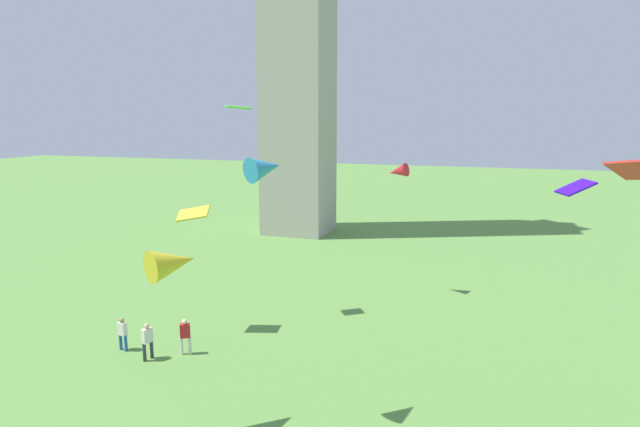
{
  "coord_description": "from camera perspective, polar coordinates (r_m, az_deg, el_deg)",
  "views": [
    {
      "loc": [
        4.78,
        -1.25,
        10.8
      ],
      "look_at": [
        -2.78,
        21.96,
        6.34
      ],
      "focal_mm": 29.49,
      "sensor_mm": 36.0,
      "label": 1
    }
  ],
  "objects": [
    {
      "name": "person_0",
      "position": [
        25.52,
        -18.23,
        -12.83
      ],
      "size": [
        0.39,
        0.52,
        1.73
      ],
      "rotation": [
        0.0,
        0.0,
        4.39
      ],
      "color": "#2D3338",
      "rests_on": "ground_plane"
    },
    {
      "name": "person_1",
      "position": [
        26.87,
        -20.64,
        -11.95
      ],
      "size": [
        0.49,
        0.32,
        1.61
      ],
      "rotation": [
        0.0,
        0.0,
        2.94
      ],
      "color": "#235693",
      "rests_on": "ground_plane"
    },
    {
      "name": "person_2",
      "position": [
        25.6,
        -14.42,
        -12.58
      ],
      "size": [
        0.51,
        0.43,
        1.71
      ],
      "rotation": [
        0.0,
        0.0,
        3.61
      ],
      "color": "silver",
      "rests_on": "ground_plane"
    },
    {
      "name": "kite_flying_0",
      "position": [
        26.62,
        -13.59,
        0.01
      ],
      "size": [
        1.8,
        1.39,
        0.72
      ],
      "rotation": [
        0.0,
        0.0,
        3.42
      ],
      "color": "gold"
    },
    {
      "name": "kite_flying_1",
      "position": [
        17.63,
        -5.95,
        4.95
      ],
      "size": [
        1.4,
        1.55,
        0.98
      ],
      "rotation": [
        0.0,
        0.0,
        2.61
      ],
      "color": "teal"
    },
    {
      "name": "kite_flying_2",
      "position": [
        27.97,
        -8.88,
        11.31
      ],
      "size": [
        1.53,
        1.43,
        0.23
      ],
      "rotation": [
        0.0,
        0.0,
        3.75
      ],
      "color": "#3EEE19"
    },
    {
      "name": "kite_flying_3",
      "position": [
        18.12,
        -15.67,
        -5.16
      ],
      "size": [
        1.76,
        1.92,
        1.14
      ],
      "rotation": [
        0.0,
        0.0,
        2.6
      ],
      "color": "gold"
    },
    {
      "name": "kite_flying_4",
      "position": [
        31.96,
        8.45,
        4.55
      ],
      "size": [
        1.47,
        1.15,
        1.05
      ],
      "rotation": [
        0.0,
        0.0,
        4.42
      ],
      "color": "red"
    },
    {
      "name": "kite_flying_5",
      "position": [
        15.82,
        26.0,
        2.57
      ],
      "size": [
        1.06,
        0.94,
        0.42
      ],
      "rotation": [
        0.0,
        0.0,
        3.63
      ],
      "color": "#350AD1"
    },
    {
      "name": "kite_flying_6",
      "position": [
        21.95,
        30.87,
        4.05
      ],
      "size": [
        1.86,
        1.98,
        0.93
      ],
      "rotation": [
        0.0,
        0.0,
        5.26
      ],
      "color": "red"
    }
  ]
}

